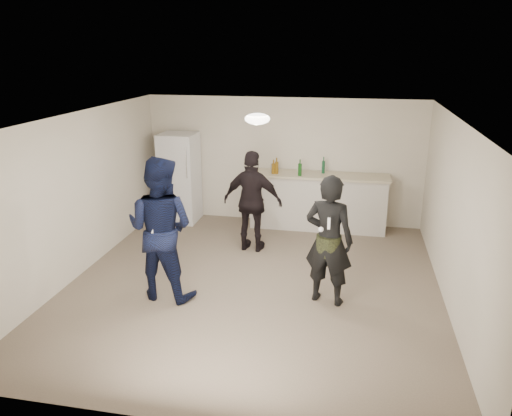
% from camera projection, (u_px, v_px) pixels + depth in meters
% --- Properties ---
extents(floor, '(6.00, 6.00, 0.00)m').
position_uv_depth(floor, '(253.00, 284.00, 7.55)').
color(floor, '#6B5B4C').
rests_on(floor, ground).
extents(ceiling, '(6.00, 6.00, 0.00)m').
position_uv_depth(ceiling, '(253.00, 118.00, 6.77)').
color(ceiling, silver).
rests_on(ceiling, wall_back).
extents(wall_back, '(6.00, 0.00, 6.00)m').
position_uv_depth(wall_back, '(283.00, 161.00, 9.96)').
color(wall_back, beige).
rests_on(wall_back, floor).
extents(wall_front, '(6.00, 0.00, 6.00)m').
position_uv_depth(wall_front, '(185.00, 308.00, 4.36)').
color(wall_front, beige).
rests_on(wall_front, floor).
extents(wall_left, '(0.00, 6.00, 6.00)m').
position_uv_depth(wall_left, '(78.00, 195.00, 7.67)').
color(wall_left, beige).
rests_on(wall_left, floor).
extents(wall_right, '(0.00, 6.00, 6.00)m').
position_uv_depth(wall_right, '(455.00, 218.00, 6.65)').
color(wall_right, beige).
rests_on(wall_right, floor).
extents(counter, '(2.60, 0.56, 1.05)m').
position_uv_depth(counter, '(318.00, 202.00, 9.74)').
color(counter, beige).
rests_on(counter, floor).
extents(counter_top, '(2.68, 0.64, 0.04)m').
position_uv_depth(counter_top, '(319.00, 175.00, 9.57)').
color(counter_top, beige).
rests_on(counter_top, counter).
extents(fridge, '(0.70, 0.70, 1.80)m').
position_uv_depth(fridge, '(180.00, 178.00, 10.07)').
color(fridge, white).
rests_on(fridge, floor).
extents(fridge_handle, '(0.02, 0.02, 0.60)m').
position_uv_depth(fridge_handle, '(186.00, 163.00, 9.55)').
color(fridge_handle, white).
rests_on(fridge_handle, fridge).
extents(ceiling_dome, '(0.36, 0.36, 0.16)m').
position_uv_depth(ceiling_dome, '(257.00, 119.00, 7.07)').
color(ceiling_dome, white).
rests_on(ceiling_dome, ceiling).
extents(shaker, '(0.08, 0.08, 0.17)m').
position_uv_depth(shaker, '(273.00, 168.00, 9.71)').
color(shaker, silver).
rests_on(shaker, counter_top).
extents(man, '(1.07, 0.88, 2.04)m').
position_uv_depth(man, '(160.00, 229.00, 6.92)').
color(man, '#0E173B').
rests_on(man, floor).
extents(woman, '(0.76, 0.59, 1.84)m').
position_uv_depth(woman, '(329.00, 240.00, 6.77)').
color(woman, black).
rests_on(woman, floor).
extents(camo_shorts, '(0.34, 0.34, 0.28)m').
position_uv_depth(camo_shorts, '(329.00, 245.00, 6.79)').
color(camo_shorts, '#313B1A').
rests_on(camo_shorts, woman).
extents(spectator, '(1.08, 0.53, 1.77)m').
position_uv_depth(spectator, '(253.00, 202.00, 8.57)').
color(spectator, black).
rests_on(spectator, floor).
extents(remote_man, '(0.04, 0.04, 0.15)m').
position_uv_depth(remote_man, '(152.00, 234.00, 6.65)').
color(remote_man, white).
rests_on(remote_man, man).
extents(nunchuk_man, '(0.07, 0.07, 0.07)m').
position_uv_depth(nunchuk_man, '(162.00, 238.00, 6.68)').
color(nunchuk_man, white).
rests_on(nunchuk_man, man).
extents(remote_woman, '(0.04, 0.04, 0.15)m').
position_uv_depth(remote_woman, '(329.00, 223.00, 6.44)').
color(remote_woman, white).
rests_on(remote_woman, woman).
extents(nunchuk_woman, '(0.07, 0.07, 0.07)m').
position_uv_depth(nunchuk_woman, '(321.00, 229.00, 6.51)').
color(nunchuk_woman, white).
rests_on(nunchuk_woman, woman).
extents(bottle_cluster, '(1.01, 0.35, 0.24)m').
position_uv_depth(bottle_cluster, '(291.00, 168.00, 9.55)').
color(bottle_cluster, brown).
rests_on(bottle_cluster, counter_top).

